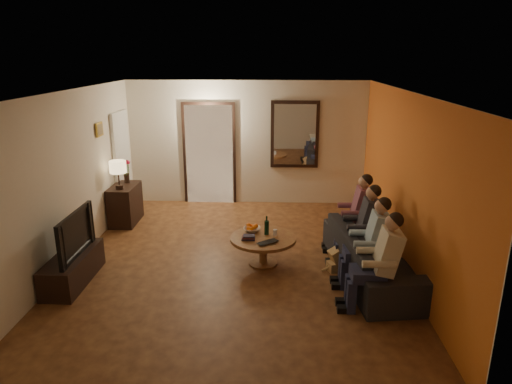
{
  "coord_description": "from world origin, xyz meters",
  "views": [
    {
      "loc": [
        0.57,
        -6.48,
        3.12
      ],
      "look_at": [
        0.3,
        0.3,
        1.05
      ],
      "focal_mm": 32.0,
      "sensor_mm": 36.0,
      "label": 1
    }
  ],
  "objects_px": {
    "dog": "(344,252)",
    "table_lamp": "(118,175)",
    "tv": "(69,234)",
    "person_c": "(363,230)",
    "dresser": "(125,204)",
    "tv_stand": "(73,268)",
    "sofa": "(373,255)",
    "bowl": "(252,229)",
    "coffee_table": "(263,250)",
    "person_a": "(382,266)",
    "person_d": "(357,216)",
    "laptop": "(270,244)",
    "person_b": "(372,247)",
    "wine_bottle": "(267,225)"
  },
  "relations": [
    {
      "from": "tv",
      "to": "person_a",
      "type": "xyz_separation_m",
      "value": [
        4.17,
        -0.57,
        -0.13
      ]
    },
    {
      "from": "person_a",
      "to": "person_d",
      "type": "relative_size",
      "value": 1.0
    },
    {
      "from": "person_d",
      "to": "tv_stand",
      "type": "bearing_deg",
      "value": -163.5
    },
    {
      "from": "dresser",
      "to": "bowl",
      "type": "bearing_deg",
      "value": -30.87
    },
    {
      "from": "person_d",
      "to": "wine_bottle",
      "type": "height_order",
      "value": "person_d"
    },
    {
      "from": "dog",
      "to": "coffee_table",
      "type": "xyz_separation_m",
      "value": [
        -1.21,
        0.13,
        -0.06
      ]
    },
    {
      "from": "bowl",
      "to": "dresser",
      "type": "bearing_deg",
      "value": 149.13
    },
    {
      "from": "laptop",
      "to": "tv",
      "type": "bearing_deg",
      "value": 151.44
    },
    {
      "from": "coffee_table",
      "to": "person_a",
      "type": "bearing_deg",
      "value": -39.76
    },
    {
      "from": "dog",
      "to": "bowl",
      "type": "bearing_deg",
      "value": 145.94
    },
    {
      "from": "table_lamp",
      "to": "coffee_table",
      "type": "relative_size",
      "value": 0.54
    },
    {
      "from": "tv",
      "to": "person_c",
      "type": "relative_size",
      "value": 0.91
    },
    {
      "from": "person_b",
      "to": "wine_bottle",
      "type": "bearing_deg",
      "value": 152.78
    },
    {
      "from": "wine_bottle",
      "to": "coffee_table",
      "type": "bearing_deg",
      "value": -116.57
    },
    {
      "from": "dog",
      "to": "person_a",
      "type": "bearing_deg",
      "value": -95.94
    },
    {
      "from": "person_c",
      "to": "person_a",
      "type": "bearing_deg",
      "value": -90.0
    },
    {
      "from": "person_b",
      "to": "tv_stand",
      "type": "bearing_deg",
      "value": -179.53
    },
    {
      "from": "coffee_table",
      "to": "bowl",
      "type": "height_order",
      "value": "bowl"
    },
    {
      "from": "person_b",
      "to": "bowl",
      "type": "bearing_deg",
      "value": 152.73
    },
    {
      "from": "tv_stand",
      "to": "bowl",
      "type": "height_order",
      "value": "bowl"
    },
    {
      "from": "person_a",
      "to": "dog",
      "type": "distance_m",
      "value": 1.19
    },
    {
      "from": "dresser",
      "to": "sofa",
      "type": "height_order",
      "value": "dresser"
    },
    {
      "from": "tv_stand",
      "to": "tv",
      "type": "distance_m",
      "value": 0.52
    },
    {
      "from": "person_b",
      "to": "wine_bottle",
      "type": "height_order",
      "value": "person_b"
    },
    {
      "from": "dog",
      "to": "person_b",
      "type": "bearing_deg",
      "value": -81.48
    },
    {
      "from": "person_c",
      "to": "wine_bottle",
      "type": "xyz_separation_m",
      "value": [
        -1.44,
        0.14,
        0.01
      ]
    },
    {
      "from": "dog",
      "to": "tv_stand",
      "type": "bearing_deg",
      "value": 168.02
    },
    {
      "from": "person_d",
      "to": "laptop",
      "type": "xyz_separation_m",
      "value": [
        -1.39,
        -0.84,
        -0.14
      ]
    },
    {
      "from": "bowl",
      "to": "wine_bottle",
      "type": "bearing_deg",
      "value": -27.55
    },
    {
      "from": "dog",
      "to": "table_lamp",
      "type": "bearing_deg",
      "value": 137.4
    },
    {
      "from": "coffee_table",
      "to": "sofa",
      "type": "bearing_deg",
      "value": -12.12
    },
    {
      "from": "person_a",
      "to": "table_lamp",
      "type": "bearing_deg",
      "value": 146.74
    },
    {
      "from": "table_lamp",
      "to": "person_c",
      "type": "relative_size",
      "value": 0.45
    },
    {
      "from": "person_c",
      "to": "dog",
      "type": "distance_m",
      "value": 0.43
    },
    {
      "from": "table_lamp",
      "to": "sofa",
      "type": "distance_m",
      "value": 4.69
    },
    {
      "from": "dresser",
      "to": "tv_stand",
      "type": "height_order",
      "value": "dresser"
    },
    {
      "from": "dog",
      "to": "laptop",
      "type": "relative_size",
      "value": 1.7
    },
    {
      "from": "dresser",
      "to": "person_b",
      "type": "xyz_separation_m",
      "value": [
        4.17,
        -2.35,
        0.23
      ]
    },
    {
      "from": "dresser",
      "to": "tv_stand",
      "type": "relative_size",
      "value": 0.66
    },
    {
      "from": "person_a",
      "to": "dog",
      "type": "relative_size",
      "value": 2.14
    },
    {
      "from": "person_b",
      "to": "tv",
      "type": "bearing_deg",
      "value": -179.53
    },
    {
      "from": "coffee_table",
      "to": "wine_bottle",
      "type": "relative_size",
      "value": 3.24
    },
    {
      "from": "tv",
      "to": "bowl",
      "type": "relative_size",
      "value": 4.19
    },
    {
      "from": "table_lamp",
      "to": "dresser",
      "type": "bearing_deg",
      "value": 90.0
    },
    {
      "from": "tv_stand",
      "to": "coffee_table",
      "type": "distance_m",
      "value": 2.76
    },
    {
      "from": "table_lamp",
      "to": "person_d",
      "type": "height_order",
      "value": "table_lamp"
    },
    {
      "from": "wine_bottle",
      "to": "dog",
      "type": "bearing_deg",
      "value": -11.16
    },
    {
      "from": "tv",
      "to": "person_b",
      "type": "relative_size",
      "value": 0.91
    },
    {
      "from": "tv",
      "to": "person_c",
      "type": "distance_m",
      "value": 4.22
    },
    {
      "from": "sofa",
      "to": "bowl",
      "type": "height_order",
      "value": "sofa"
    }
  ]
}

